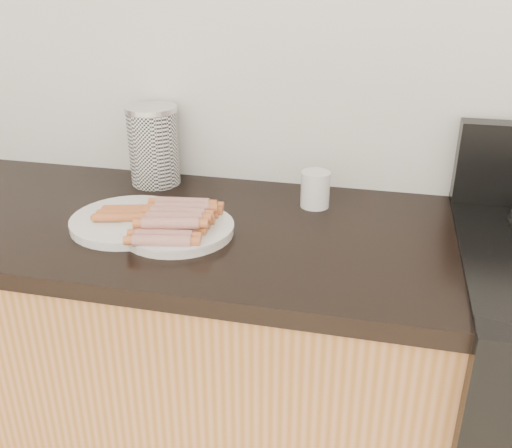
% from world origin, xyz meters
% --- Properties ---
extents(wall_back, '(4.00, 0.04, 2.60)m').
position_xyz_m(wall_back, '(0.00, 2.00, 1.30)').
color(wall_back, silver).
rests_on(wall_back, ground).
extents(cabinet_base, '(2.20, 0.59, 0.86)m').
position_xyz_m(cabinet_base, '(-0.70, 1.69, 0.43)').
color(cabinet_base, '#A86F46').
rests_on(cabinet_base, floor).
extents(counter_slab, '(2.20, 0.62, 0.04)m').
position_xyz_m(counter_slab, '(-0.70, 1.69, 0.88)').
color(counter_slab, black).
rests_on(counter_slab, cabinet_base).
extents(main_plate, '(0.25, 0.25, 0.02)m').
position_xyz_m(main_plate, '(-0.20, 1.63, 0.91)').
color(main_plate, white).
rests_on(main_plate, counter_slab).
extents(side_plate, '(0.34, 0.34, 0.02)m').
position_xyz_m(side_plate, '(-0.33, 1.65, 0.91)').
color(side_plate, white).
rests_on(side_plate, counter_slab).
extents(hotdog_pile, '(0.12, 0.24, 0.05)m').
position_xyz_m(hotdog_pile, '(-0.20, 1.63, 0.94)').
color(hotdog_pile, '#9B2F20').
rests_on(hotdog_pile, main_plate).
extents(plain_sausages, '(0.13, 0.10, 0.02)m').
position_xyz_m(plain_sausages, '(-0.33, 1.65, 0.93)').
color(plain_sausages, '#BE7B4B').
rests_on(plain_sausages, side_plate).
extents(canister, '(0.14, 0.14, 0.21)m').
position_xyz_m(canister, '(-0.38, 1.92, 1.01)').
color(canister, white).
rests_on(canister, counter_slab).
extents(mug, '(0.08, 0.08, 0.09)m').
position_xyz_m(mug, '(0.07, 1.86, 0.94)').
color(mug, white).
rests_on(mug, counter_slab).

